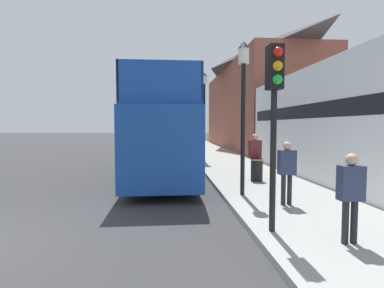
# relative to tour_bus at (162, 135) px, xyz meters

# --- Properties ---
(ground_plane) EXTENTS (144.00, 144.00, 0.00)m
(ground_plane) POSITION_rel_tour_bus_xyz_m (-3.92, 13.08, -1.84)
(ground_plane) COLOR #333335
(sidewalk) EXTENTS (3.71, 108.00, 0.14)m
(sidewalk) POSITION_rel_tour_bus_xyz_m (3.75, 10.08, -1.77)
(sidewalk) COLOR #999993
(sidewalk) RESTS_ON ground_plane
(pub_white_frontage) EXTENTS (6.01, 13.83, 4.52)m
(pub_white_frontage) POSITION_rel_tour_bus_xyz_m (8.60, -2.26, 0.42)
(pub_white_frontage) COLOR white
(pub_white_frontage) RESTS_ON ground_plane
(brick_terrace_rear) EXTENTS (6.00, 20.31, 10.01)m
(brick_terrace_rear) POSITION_rel_tour_bus_xyz_m (8.60, 15.18, 3.16)
(brick_terrace_rear) COLOR brown
(brick_terrace_rear) RESTS_ON ground_plane
(tour_bus) EXTENTS (2.56, 9.88, 4.11)m
(tour_bus) POSITION_rel_tour_bus_xyz_m (0.00, 0.00, 0.00)
(tour_bus) COLOR #19479E
(tour_bus) RESTS_ON ground_plane
(parked_car_ahead_of_bus) EXTENTS (1.99, 4.51, 1.39)m
(parked_car_ahead_of_bus) POSITION_rel_tour_bus_xyz_m (0.74, 8.37, -1.17)
(parked_car_ahead_of_bus) COLOR #9E9EA3
(parked_car_ahead_of_bus) RESTS_ON ground_plane
(pedestrian_nearest) EXTENTS (0.42, 0.23, 1.61)m
(pedestrian_nearest) POSITION_rel_tour_bus_xyz_m (3.44, -8.33, -0.73)
(pedestrian_nearest) COLOR #232328
(pedestrian_nearest) RESTS_ON sidewalk
(pedestrian_second) EXTENTS (0.44, 0.24, 1.68)m
(pedestrian_second) POSITION_rel_tour_bus_xyz_m (3.36, -5.68, -0.69)
(pedestrian_second) COLOR #232328
(pedestrian_second) RESTS_ON sidewalk
(pedestrian_third) EXTENTS (0.47, 0.26, 1.78)m
(pedestrian_third) POSITION_rel_tour_bus_xyz_m (3.61, -1.96, -0.63)
(pedestrian_third) COLOR #232328
(pedestrian_third) RESTS_ON sidewalk
(traffic_signal) EXTENTS (0.28, 0.42, 3.65)m
(traffic_signal) POSITION_rel_tour_bus_xyz_m (2.29, -7.62, 0.97)
(traffic_signal) COLOR black
(traffic_signal) RESTS_ON sidewalk
(lamp_post_nearest) EXTENTS (0.35, 0.35, 4.60)m
(lamp_post_nearest) POSITION_rel_tour_bus_xyz_m (2.49, -4.45, 1.48)
(lamp_post_nearest) COLOR black
(lamp_post_nearest) RESTS_ON sidewalk
(lamp_post_second) EXTENTS (0.35, 0.35, 5.21)m
(lamp_post_second) POSITION_rel_tour_bus_xyz_m (2.39, 4.27, 1.85)
(lamp_post_second) COLOR black
(lamp_post_second) RESTS_ON sidewalk
(litter_bin) EXTENTS (0.48, 0.48, 0.86)m
(litter_bin) POSITION_rel_tour_bus_xyz_m (3.60, -2.25, -1.24)
(litter_bin) COLOR black
(litter_bin) RESTS_ON sidewalk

